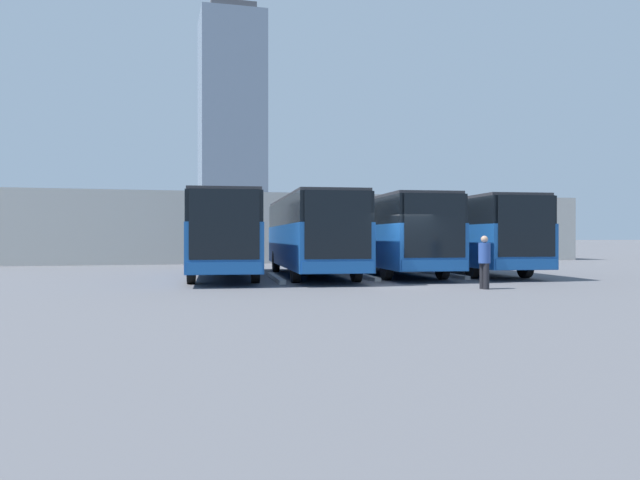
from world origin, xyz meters
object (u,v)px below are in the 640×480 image
Objects in this scene: bus_0 at (463,233)px; bus_2 at (311,233)px; pedestrian at (484,260)px; bus_1 at (389,233)px; bus_3 at (222,232)px.

bus_0 and bus_2 have the same top height.
bus_0 is 7.10× the size of pedestrian.
bus_1 is 8.39m from pedestrian.
bus_1 is 7.50m from bus_3.
bus_2 is at bearing 12.20° from bus_1.
bus_2 is 7.10× the size of pedestrian.
pedestrian is (-3.85, 7.88, -0.95)m from bus_2.
pedestrian is at bearing 71.63° from bus_0.
bus_1 is 3.78m from bus_2.
pedestrian is (-0.10, 8.34, -0.95)m from bus_1.
bus_2 is at bearing 8.95° from bus_0.
bus_3 is at bearing -141.32° from pedestrian.
pedestrian is at bearing 121.23° from bus_2.
bus_3 is at bearing -1.20° from bus_2.
bus_0 is 1.00× the size of bus_2.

